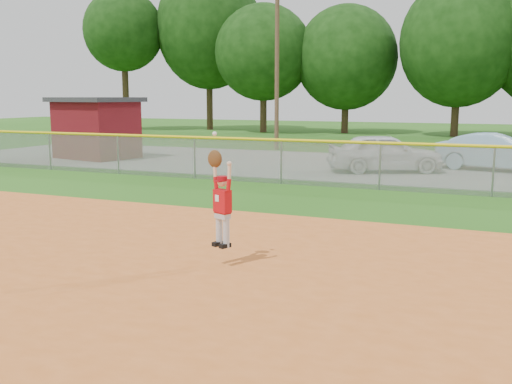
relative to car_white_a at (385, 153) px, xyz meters
The scene contains 10 objects.
ground 14.41m from the car_white_a, 87.53° to the right, with size 120.00×120.00×0.00m, color #245814.
clay_infield 17.41m from the car_white_a, 87.95° to the right, with size 24.00×16.00×0.04m, color #C76024.
parking_strip 1.90m from the car_white_a, 69.07° to the left, with size 44.00×10.00×0.03m, color slate.
car_white_a is the anchor object (origin of this frame).
car_blue 4.50m from the car_white_a, 28.04° to the left, with size 1.56×4.46×1.47m, color #85AEC7.
utility_shed 13.74m from the car_white_a, behind, with size 4.45×3.78×2.92m.
outfield_fence 4.42m from the car_white_a, 81.93° to the right, with size 40.06×0.10×1.55m.
power_lines 8.71m from the car_white_a, 78.00° to the left, with size 19.40×0.24×9.00m.
tree_line 24.53m from the car_white_a, 86.16° to the left, with size 62.37×13.00×14.43m.
ballplayer 13.84m from the car_white_a, 91.48° to the right, with size 0.54×0.36×1.98m.
Camera 1 is at (3.26, -8.09, 2.93)m, focal length 40.00 mm.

